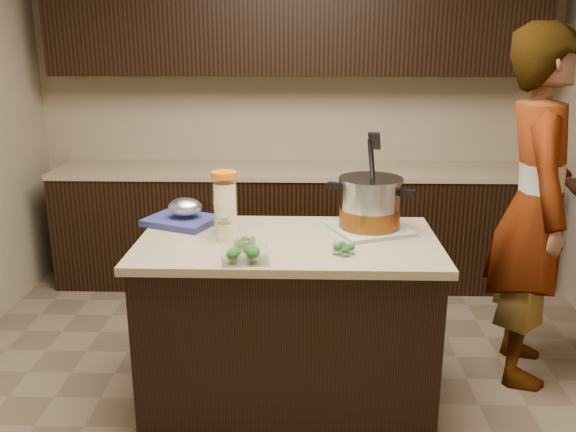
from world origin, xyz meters
The scene contains 13 objects.
ground_plane centered at (0.00, 0.00, 0.00)m, with size 4.00×4.00×0.00m, color brown.
room_shell centered at (0.00, 0.00, 1.71)m, with size 4.04×4.04×2.72m.
back_cabinets centered at (0.00, 1.74, 0.94)m, with size 3.60×0.63×2.33m.
island centered at (0.00, 0.00, 0.45)m, with size 1.46×0.81×0.90m.
dish_towel centered at (0.41, 0.16, 0.91)m, with size 0.36×0.36×0.02m, color #50764F.
stock_pot centered at (0.41, 0.16, 1.03)m, with size 0.43×0.42×0.46m.
lemonade_pitcher centered at (-0.32, 0.10, 1.04)m, with size 0.14×0.14×0.31m.
mason_jar centered at (-0.30, -0.03, 0.96)m, with size 0.10×0.10×0.14m.
broccoli_tub_left centered at (-0.20, -0.13, 0.92)m, with size 0.12×0.12×0.05m.
broccoli_tub_right centered at (0.26, -0.19, 0.92)m, with size 0.12×0.12×0.05m.
broccoli_tub_rect centered at (-0.18, -0.31, 0.93)m, with size 0.23×0.18×0.07m.
blue_tray centered at (-0.56, 0.24, 0.95)m, with size 0.42×0.39×0.13m.
person centered at (1.32, 0.38, 0.96)m, with size 0.70×0.46×1.93m, color gray.
Camera 1 is at (0.09, -2.81, 1.84)m, focal length 38.00 mm.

